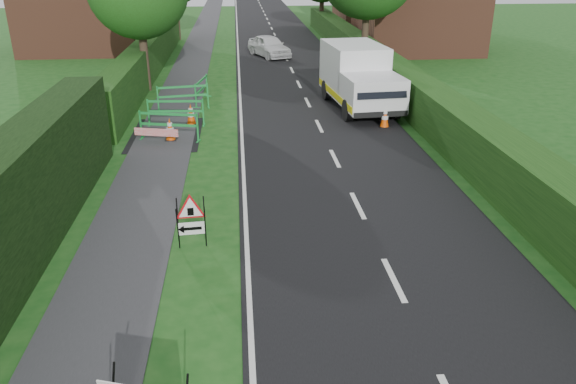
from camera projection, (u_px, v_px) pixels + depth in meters
ground at (270, 318)px, 9.91m from camera, size 120.00×120.00×0.00m
road_surface at (275, 36)px, 42.11m from camera, size 6.00×90.00×0.02m
footpath at (202, 37)px, 41.66m from camera, size 2.00×90.00×0.02m
hedge_west_far at (151, 73)px, 29.62m from camera, size 1.00×24.00×1.80m
hedge_east at (394, 95)px, 25.07m from camera, size 1.20×50.00×1.50m
house_west at (83, 3)px, 35.37m from camera, size 7.50×7.40×7.88m
house_east_a at (417, 3)px, 35.26m from camera, size 7.50×7.40×7.88m
triangle_sign at (189, 217)px, 11.93m from camera, size 0.79×0.79×1.07m
works_van at (359, 76)px, 22.59m from camera, size 2.58×5.57×2.46m
traffic_cone_0 at (385, 117)px, 20.39m from camera, size 0.38×0.38×0.79m
traffic_cone_1 at (381, 103)px, 22.24m from camera, size 0.38×0.38×0.79m
traffic_cone_2 at (359, 85)px, 25.13m from camera, size 0.38×0.38×0.79m
traffic_cone_3 at (170, 129)px, 18.99m from camera, size 0.38×0.38×0.79m
traffic_cone_4 at (191, 114)px, 20.72m from camera, size 0.38×0.38×0.79m
ped_barrier_0 at (169, 122)px, 18.89m from camera, size 2.08×0.83×1.00m
ped_barrier_1 at (176, 109)px, 20.49m from camera, size 2.08×0.49×1.00m
ped_barrier_2 at (183, 94)px, 22.63m from camera, size 2.09×0.68×1.00m
ped_barrier_3 at (201, 87)px, 23.70m from camera, size 0.72×2.09×1.00m
redwhite_plank at (157, 145)px, 18.66m from camera, size 1.47×0.39×0.25m
hatchback_car at (269, 46)px, 33.84m from camera, size 2.79×4.04×1.28m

